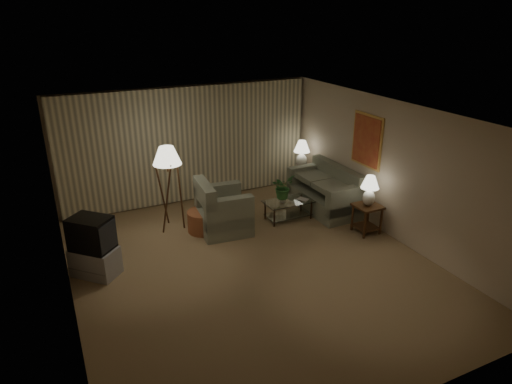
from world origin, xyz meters
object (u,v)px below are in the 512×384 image
side_table_near (367,214)px  ottoman (204,221)px  floor_lamp (169,187)px  armchair (224,211)px  tv_cabinet (95,261)px  table_lamp_far (302,152)px  table_lamp_near (370,188)px  coffee_table (288,207)px  side_table_far (301,175)px  crt_tv (91,234)px  sofa (324,193)px  vase (282,199)px

side_table_near → ottoman: 3.33m
floor_lamp → side_table_near: bearing=-28.4°
armchair → tv_cabinet: size_ratio=1.37×
table_lamp_far → tv_cabinet: size_ratio=0.78×
table_lamp_near → side_table_near: bearing=0.0°
coffee_table → ottoman: bearing=172.3°
floor_lamp → side_table_far: bearing=11.1°
side_table_near → coffee_table: size_ratio=0.58×
floor_lamp → ottoman: bearing=-36.5°
side_table_near → tv_cabinet: side_table_near is taller
side_table_far → table_lamp_near: table_lamp_near is taller
coffee_table → ottoman: 1.87m
tv_cabinet → crt_tv: 0.54m
ottoman → side_table_near: bearing=-26.8°
table_lamp_far → tv_cabinet: table_lamp_far is taller
side_table_far → coffee_table: side_table_far is taller
table_lamp_near → sofa: bearing=96.3°
coffee_table → ottoman: size_ratio=1.59×
tv_cabinet → crt_tv: size_ratio=1.08×
coffee_table → floor_lamp: size_ratio=0.59×
coffee_table → armchair: bearing=176.7°
sofa → ottoman: (-2.82, 0.15, -0.18)m
sofa → coffee_table: size_ratio=1.74×
ottoman → coffee_table: bearing=-7.7°
floor_lamp → ottoman: 0.99m
table_lamp_far → ottoman: (-2.97, -1.10, -0.79)m
armchair → side_table_near: bearing=-112.2°
side_table_far → ottoman: (-2.97, -1.10, -0.17)m
ottoman → table_lamp_near: bearing=-26.8°
side_table_far → table_lamp_far: bearing=-45.0°
armchair → floor_lamp: size_ratio=0.68×
side_table_near → tv_cabinet: bearing=172.0°
side_table_far → tv_cabinet: size_ratio=0.68×
table_lamp_near → vase: (-1.27, 1.25, -0.48)m
coffee_table → side_table_near: bearing=-48.2°
sofa → floor_lamp: floor_lamp is taller
table_lamp_near → tv_cabinet: 5.30m
side_table_far → table_lamp_near: size_ratio=0.95×
side_table_far → crt_tv: bearing=-160.2°
side_table_far → ottoman: 3.17m
crt_tv → floor_lamp: size_ratio=0.46×
crt_tv → vase: bearing=52.4°
crt_tv → ottoman: crt_tv is taller
side_table_far → vase: size_ratio=3.94×
sofa → side_table_near: (0.15, -1.35, 0.01)m
side_table_near → crt_tv: bearing=172.0°
ottoman → sofa: bearing=-3.0°
table_lamp_far → vase: bearing=-133.2°
crt_tv → floor_lamp: bearing=80.1°
table_lamp_near → armchair: bearing=152.7°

